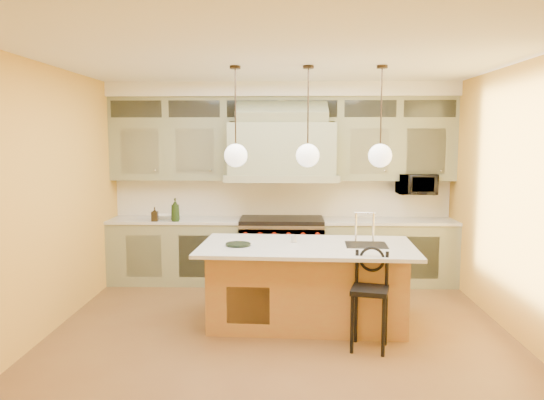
{
  "coord_description": "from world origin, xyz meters",
  "views": [
    {
      "loc": [
        0.06,
        -5.45,
        2.11
      ],
      "look_at": [
        -0.1,
        0.7,
        1.39
      ],
      "focal_mm": 35.0,
      "sensor_mm": 36.0,
      "label": 1
    }
  ],
  "objects_px": {
    "counter_stool": "(370,293)",
    "range": "(282,250)",
    "kitchen_island": "(307,283)",
    "microwave": "(416,184)"
  },
  "relations": [
    {
      "from": "counter_stool",
      "to": "range",
      "type": "bearing_deg",
      "value": 125.2
    },
    {
      "from": "kitchen_island",
      "to": "microwave",
      "type": "xyz_separation_m",
      "value": [
        1.64,
        1.8,
        0.98
      ]
    },
    {
      "from": "range",
      "to": "microwave",
      "type": "bearing_deg",
      "value": 3.12
    },
    {
      "from": "counter_stool",
      "to": "microwave",
      "type": "height_order",
      "value": "microwave"
    },
    {
      "from": "range",
      "to": "counter_stool",
      "type": "height_order",
      "value": "counter_stool"
    },
    {
      "from": "kitchen_island",
      "to": "counter_stool",
      "type": "xyz_separation_m",
      "value": [
        0.6,
        -0.72,
        0.1
      ]
    },
    {
      "from": "range",
      "to": "counter_stool",
      "type": "relative_size",
      "value": 1.18
    },
    {
      "from": "kitchen_island",
      "to": "counter_stool",
      "type": "bearing_deg",
      "value": -47.23
    },
    {
      "from": "range",
      "to": "counter_stool",
      "type": "distance_m",
      "value": 2.58
    },
    {
      "from": "range",
      "to": "kitchen_island",
      "type": "distance_m",
      "value": 1.72
    }
  ]
}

